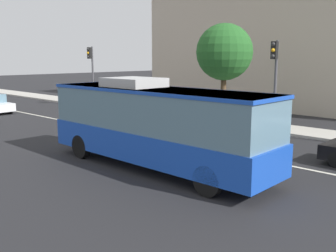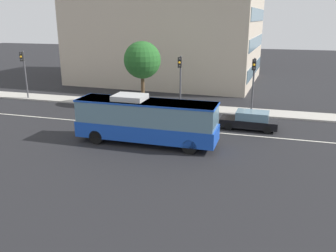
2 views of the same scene
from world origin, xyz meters
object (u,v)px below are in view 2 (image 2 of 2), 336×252
at_px(transit_bus, 146,119).
at_px(street_tree_kerbside_left, 142,60).
at_px(traffic_light_far_corner, 253,77).
at_px(traffic_light_near_corner, 24,67).
at_px(sedan_black, 250,120).
at_px(traffic_light_mid_block, 180,74).

height_order(transit_bus, street_tree_kerbside_left, street_tree_kerbside_left).
bearing_deg(traffic_light_far_corner, street_tree_kerbside_left, -90.09).
bearing_deg(street_tree_kerbside_left, traffic_light_near_corner, -176.36).
distance_m(transit_bus, sedan_black, 8.87).
bearing_deg(street_tree_kerbside_left, traffic_light_mid_block, -14.45).
height_order(traffic_light_near_corner, traffic_light_far_corner, same).
bearing_deg(sedan_black, street_tree_kerbside_left, -22.52).
relative_size(traffic_light_near_corner, street_tree_kerbside_left, 0.81).
xyz_separation_m(transit_bus, traffic_light_mid_block, (0.01, 9.50, 1.75)).
bearing_deg(sedan_black, transit_bus, 41.07).
bearing_deg(traffic_light_far_corner, transit_bus, -30.31).
bearing_deg(traffic_light_mid_block, street_tree_kerbside_left, -103.33).
bearing_deg(traffic_light_near_corner, traffic_light_far_corner, 88.29).
bearing_deg(sedan_black, traffic_light_near_corner, -7.71).
relative_size(transit_bus, traffic_light_far_corner, 1.93).
xyz_separation_m(traffic_light_near_corner, street_tree_kerbside_left, (13.21, 0.84, 1.03)).
bearing_deg(traffic_light_near_corner, street_tree_kerbside_left, 91.75).
bearing_deg(transit_bus, street_tree_kerbside_left, 111.72).
height_order(transit_bus, traffic_light_near_corner, traffic_light_near_corner).
distance_m(transit_bus, street_tree_kerbside_left, 11.67).
distance_m(sedan_black, street_tree_kerbside_left, 12.66).
xyz_separation_m(transit_bus, street_tree_kerbside_left, (-4.11, 10.56, 2.78)).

